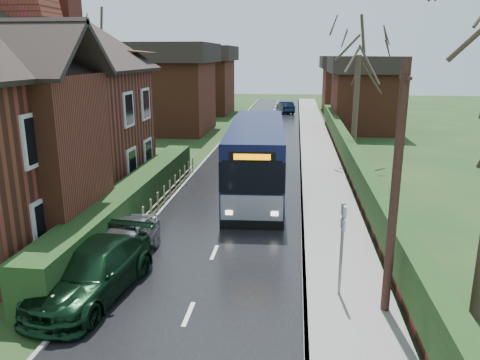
# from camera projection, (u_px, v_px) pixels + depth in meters

# --- Properties ---
(ground) EXTENTS (140.00, 140.00, 0.00)m
(ground) POSITION_uv_depth(u_px,v_px,m) (203.00, 280.00, 14.22)
(ground) COLOR #30421C
(ground) RESTS_ON ground
(road) EXTENTS (6.00, 100.00, 0.02)m
(road) POSITION_uv_depth(u_px,v_px,m) (241.00, 189.00, 23.81)
(road) COLOR black
(road) RESTS_ON ground
(pavement) EXTENTS (2.50, 100.00, 0.14)m
(pavement) POSITION_uv_depth(u_px,v_px,m) (326.00, 191.00, 23.31)
(pavement) COLOR slate
(pavement) RESTS_ON ground
(kerb_right) EXTENTS (0.12, 100.00, 0.14)m
(kerb_right) POSITION_uv_depth(u_px,v_px,m) (301.00, 190.00, 23.45)
(kerb_right) COLOR gray
(kerb_right) RESTS_ON ground
(kerb_left) EXTENTS (0.12, 100.00, 0.10)m
(kerb_left) POSITION_uv_depth(u_px,v_px,m) (182.00, 186.00, 24.14)
(kerb_left) COLOR gray
(kerb_left) RESTS_ON ground
(front_hedge) EXTENTS (1.20, 16.00, 1.60)m
(front_hedge) POSITION_uv_depth(u_px,v_px,m) (133.00, 201.00, 19.25)
(front_hedge) COLOR black
(front_hedge) RESTS_ON ground
(picket_fence) EXTENTS (0.10, 16.00, 0.90)m
(picket_fence) POSITION_uv_depth(u_px,v_px,m) (151.00, 210.00, 19.25)
(picket_fence) COLOR tan
(picket_fence) RESTS_ON ground
(right_wall_hedge) EXTENTS (0.60, 50.00, 1.80)m
(right_wall_hedge) POSITION_uv_depth(u_px,v_px,m) (358.00, 173.00, 22.89)
(right_wall_hedge) COLOR brown
(right_wall_hedge) RESTS_ON ground
(brick_house) EXTENTS (9.30, 14.60, 10.30)m
(brick_house) POSITION_uv_depth(u_px,v_px,m) (9.00, 113.00, 18.65)
(brick_house) COLOR brown
(brick_house) RESTS_ON ground
(bus) EXTENTS (3.09, 11.23, 3.38)m
(bus) POSITION_uv_depth(u_px,v_px,m) (257.00, 158.00, 23.11)
(bus) COLOR black
(bus) RESTS_ON ground
(car_silver) EXTENTS (1.66, 3.97, 1.34)m
(car_silver) POSITION_uv_depth(u_px,v_px,m) (126.00, 241.00, 15.43)
(car_silver) COLOR #BCBCC1
(car_silver) RESTS_ON ground
(car_green) EXTENTS (2.60, 5.15, 1.43)m
(car_green) POSITION_uv_depth(u_px,v_px,m) (93.00, 272.00, 13.14)
(car_green) COLOR black
(car_green) RESTS_ON ground
(car_distant) EXTENTS (2.35, 4.33, 1.35)m
(car_distant) POSITION_uv_depth(u_px,v_px,m) (285.00, 107.00, 54.85)
(car_distant) COLOR black
(car_distant) RESTS_ON ground
(bus_stop_sign) EXTENTS (0.11, 0.42, 2.79)m
(bus_stop_sign) POSITION_uv_depth(u_px,v_px,m) (342.00, 237.00, 12.69)
(bus_stop_sign) COLOR slate
(bus_stop_sign) RESTS_ON ground
(telegraph_pole) EXTENTS (0.23, 0.85, 6.57)m
(telegraph_pole) POSITION_uv_depth(u_px,v_px,m) (395.00, 193.00, 11.47)
(telegraph_pole) COLOR black
(telegraph_pole) RESTS_ON ground
(tree_right_far) EXTENTS (4.89, 4.89, 9.45)m
(tree_right_far) POSITION_uv_depth(u_px,v_px,m) (359.00, 47.00, 27.82)
(tree_right_far) COLOR #3B2E23
(tree_right_far) RESTS_ON ground
(tree_house_side) EXTENTS (4.47, 4.47, 10.16)m
(tree_house_side) POSITION_uv_depth(u_px,v_px,m) (104.00, 39.00, 30.65)
(tree_house_side) COLOR #3E3124
(tree_house_side) RESTS_ON ground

